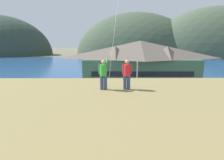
# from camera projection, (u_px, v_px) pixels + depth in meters

# --- Properties ---
(ground_plane) EXTENTS (600.00, 600.00, 0.00)m
(ground_plane) POSITION_uv_depth(u_px,v_px,m) (107.00, 130.00, 20.48)
(ground_plane) COLOR #66604C
(parking_lot_pad) EXTENTS (40.00, 20.00, 0.10)m
(parking_lot_pad) POSITION_uv_depth(u_px,v_px,m) (108.00, 112.00, 25.36)
(parking_lot_pad) COLOR gray
(parking_lot_pad) RESTS_ON ground
(bay_water) EXTENTS (360.00, 84.00, 0.03)m
(bay_water) POSITION_uv_depth(u_px,v_px,m) (109.00, 65.00, 79.16)
(bay_water) COLOR navy
(bay_water) RESTS_ON ground
(far_hill_east_peak) EXTENTS (90.08, 64.05, 62.53)m
(far_hill_east_peak) POSITION_uv_depth(u_px,v_px,m) (136.00, 55.00, 138.03)
(far_hill_east_peak) COLOR #3D4C38
(far_hill_east_peak) RESTS_ON ground
(far_hill_center_saddle) EXTENTS (100.27, 49.61, 67.73)m
(far_hill_center_saddle) POSITION_uv_depth(u_px,v_px,m) (216.00, 56.00, 127.39)
(far_hill_center_saddle) COLOR #42513D
(far_hill_center_saddle) RESTS_ON ground
(harbor_lodge) EXTENTS (26.26, 9.96, 10.12)m
(harbor_lodge) POSITION_uv_depth(u_px,v_px,m) (140.00, 62.00, 40.21)
(harbor_lodge) COLOR #38604C
(harbor_lodge) RESTS_ON ground
(storage_shed_near_lot) EXTENTS (6.44, 4.87, 4.58)m
(storage_shed_near_lot) POSITION_uv_depth(u_px,v_px,m) (36.00, 100.00, 23.49)
(storage_shed_near_lot) COLOR #756B5B
(storage_shed_near_lot) RESTS_ON ground
(wharf_dock) EXTENTS (3.20, 10.44, 0.70)m
(wharf_dock) POSITION_uv_depth(u_px,v_px,m) (113.00, 76.00, 51.62)
(wharf_dock) COLOR #70604C
(wharf_dock) RESTS_ON ground
(moored_boat_wharfside) EXTENTS (3.00, 7.63, 2.16)m
(moored_boat_wharfside) POSITION_uv_depth(u_px,v_px,m) (101.00, 74.00, 51.28)
(moored_boat_wharfside) COLOR navy
(moored_boat_wharfside) RESTS_ON ground
(parked_car_lone_by_shed) EXTENTS (4.29, 2.23, 1.82)m
(parked_car_lone_by_shed) POSITION_uv_depth(u_px,v_px,m) (170.00, 100.00, 27.79)
(parked_car_lone_by_shed) COLOR black
(parked_car_lone_by_shed) RESTS_ON parking_lot_pad
(parked_car_corner_spot) EXTENTS (4.22, 2.10, 1.82)m
(parked_car_corner_spot) POSITION_uv_depth(u_px,v_px,m) (208.00, 101.00, 26.89)
(parked_car_corner_spot) COLOR silver
(parked_car_corner_spot) RESTS_ON parking_lot_pad
(parked_car_back_row_right) EXTENTS (4.30, 2.26, 1.82)m
(parked_car_back_row_right) POSITION_uv_depth(u_px,v_px,m) (136.00, 100.00, 27.51)
(parked_car_back_row_right) COLOR silver
(parked_car_back_row_right) RESTS_ON parking_lot_pad
(parked_car_mid_row_near) EXTENTS (4.23, 2.11, 1.82)m
(parked_car_mid_row_near) POSITION_uv_depth(u_px,v_px,m) (138.00, 122.00, 20.03)
(parked_car_mid_row_near) COLOR silver
(parked_car_mid_row_near) RESTS_ON parking_lot_pad
(parked_car_front_row_end) EXTENTS (4.33, 2.32, 1.82)m
(parked_car_front_row_end) POSITION_uv_depth(u_px,v_px,m) (70.00, 119.00, 20.79)
(parked_car_front_row_end) COLOR slate
(parked_car_front_row_end) RESTS_ON parking_lot_pad
(parking_light_pole) EXTENTS (0.24, 0.78, 6.59)m
(parking_light_pole) POSITION_uv_depth(u_px,v_px,m) (137.00, 78.00, 30.04)
(parking_light_pole) COLOR #ADADB2
(parking_light_pole) RESTS_ON parking_lot_pad
(person_kite_flyer) EXTENTS (0.55, 0.64, 1.86)m
(person_kite_flyer) POSITION_uv_depth(u_px,v_px,m) (103.00, 74.00, 10.32)
(person_kite_flyer) COLOR #384770
(person_kite_flyer) RESTS_ON grassy_hill_foreground
(person_companion) EXTENTS (0.55, 0.40, 1.74)m
(person_companion) POSITION_uv_depth(u_px,v_px,m) (127.00, 74.00, 10.36)
(person_companion) COLOR #384770
(person_companion) RESTS_ON grassy_hill_foreground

